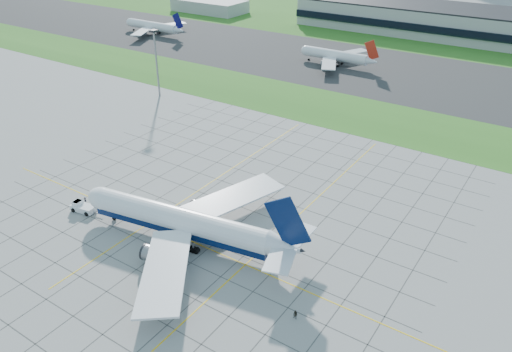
{
  "coord_description": "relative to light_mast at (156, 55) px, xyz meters",
  "views": [
    {
      "loc": [
        66.15,
        -69.83,
        67.34
      ],
      "look_at": [
        5.31,
        20.98,
        7.0
      ],
      "focal_mm": 35.0,
      "sensor_mm": 36.0,
      "label": 1
    }
  ],
  "objects": [
    {
      "name": "service_block",
      "position": [
        -90.0,
        145.0,
        -12.18
      ],
      "size": [
        50.0,
        25.0,
        8.0
      ],
      "primitive_type": "cube",
      "color": "#B7B7B2",
      "rests_on": "ground"
    },
    {
      "name": "airliner",
      "position": [
        71.33,
        -67.48,
        -11.33
      ],
      "size": [
        56.0,
        56.3,
        17.73
      ],
      "rotation": [
        0.0,
        0.0,
        0.16
      ],
      "color": "white",
      "rests_on": "ground"
    },
    {
      "name": "grass_median",
      "position": [
        70.0,
        25.0,
        -16.16
      ],
      "size": [
        700.0,
        35.0,
        0.04
      ],
      "primitive_type": "cube",
      "color": "#2A601B",
      "rests_on": "ground"
    },
    {
      "name": "pushback_tug",
      "position": [
        42.56,
        -72.29,
        -15.06
      ],
      "size": [
        9.21,
        4.02,
        2.53
      ],
      "rotation": [
        0.0,
        0.0,
        0.16
      ],
      "color": "white",
      "rests_on": "ground"
    },
    {
      "name": "crew_far",
      "position": [
        104.48,
        -74.63,
        -15.24
      ],
      "size": [
        1.02,
        0.86,
        1.89
      ],
      "primitive_type": "imported",
      "rotation": [
        0.0,
        0.0,
        -0.17
      ],
      "color": "#2A251C",
      "rests_on": "ground"
    },
    {
      "name": "apron_markings",
      "position": [
        70.43,
        -53.91,
        -16.17
      ],
      "size": [
        120.0,
        130.0,
        0.03
      ],
      "color": "#474744",
      "rests_on": "ground"
    },
    {
      "name": "ground",
      "position": [
        70.0,
        -65.0,
        -16.18
      ],
      "size": [
        1400.0,
        1400.0,
        0.0
      ],
      "primitive_type": "plane",
      "color": "gray",
      "rests_on": "ground"
    },
    {
      "name": "distant_jet_0",
      "position": [
        -75.59,
        74.98,
        -11.69
      ],
      "size": [
        41.32,
        42.66,
        14.08
      ],
      "color": "white",
      "rests_on": "ground"
    },
    {
      "name": "grass_far",
      "position": [
        70.0,
        190.0,
        -16.16
      ],
      "size": [
        700.0,
        145.0,
        0.04
      ],
      "primitive_type": "cube",
      "color": "#2A601B",
      "rests_on": "ground"
    },
    {
      "name": "asphalt_taxiway",
      "position": [
        70.0,
        80.0,
        -16.15
      ],
      "size": [
        700.0,
        75.0,
        0.04
      ],
      "primitive_type": "cube",
      "color": "#383838",
      "rests_on": "ground"
    },
    {
      "name": "distant_jet_1",
      "position": [
        39.4,
        76.85,
        -11.7
      ],
      "size": [
        36.6,
        42.66,
        14.08
      ],
      "color": "white",
      "rests_on": "ground"
    },
    {
      "name": "light_mast",
      "position": [
        0.0,
        0.0,
        0.0
      ],
      "size": [
        2.5,
        2.5,
        25.6
      ],
      "color": "gray",
      "rests_on": "ground"
    },
    {
      "name": "crew_near",
      "position": [
        40.09,
        -69.42,
        -15.36
      ],
      "size": [
        0.47,
        0.64,
        1.64
      ],
      "primitive_type": "imported",
      "rotation": [
        0.0,
        0.0,
        1.44
      ],
      "color": "black",
      "rests_on": "ground"
    }
  ]
}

